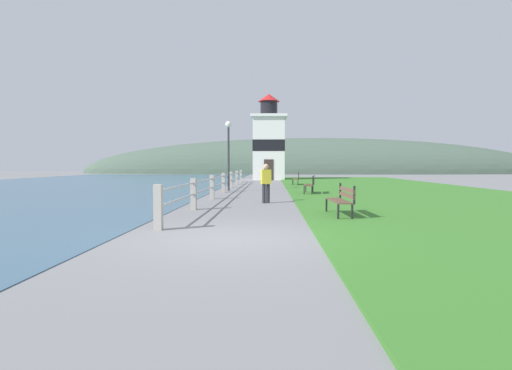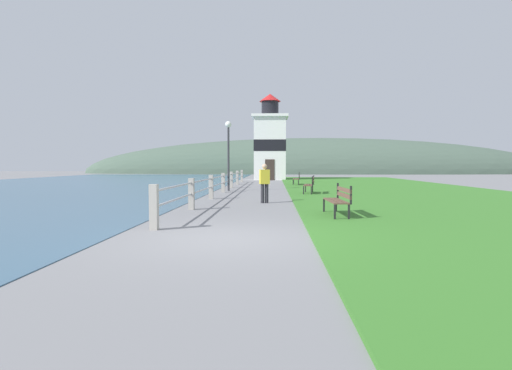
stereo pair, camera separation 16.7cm
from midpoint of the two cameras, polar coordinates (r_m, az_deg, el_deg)
The scene contains 11 objects.
ground_plane at distance 8.19m, azimuth -4.67°, elevation -7.63°, with size 160.00×160.00×0.00m, color slate.
grass_verge at distance 24.23m, azimuth 18.58°, elevation -0.70°, with size 12.00×45.62×0.06m.
water_strip at distance 27.81m, azimuth -31.11°, elevation -0.56°, with size 24.00×72.99×0.01m.
seawall_railing at distance 21.60m, azimuth -4.90°, elevation 0.54°, with size 0.18×25.03×1.05m.
park_bench_near at distance 11.61m, azimuth 11.73°, elevation -1.88°, with size 0.55×1.76×0.94m.
park_bench_midway at distance 20.29m, azimuth 7.56°, elevation 0.19°, with size 0.69×1.73×0.94m.
park_bench_far at distance 28.92m, azimuth 5.66°, elevation 1.02°, with size 0.59×1.87×0.94m.
lighthouse at distance 39.70m, azimuth 1.72°, elevation 5.99°, with size 3.52×3.52×8.46m.
person_strolling at distance 15.52m, azimuth 1.13°, elevation 0.46°, with size 0.42×0.30×1.53m.
lamp_post at distance 22.83m, azimuth -4.17°, elevation 6.04°, with size 0.36×0.36×3.96m.
distant_hillside at distance 68.78m, azimuth 8.07°, elevation 1.66°, with size 80.00×16.00×12.00m.
Camera 1 is at (0.88, -7.99, 1.50)m, focal length 28.00 mm.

